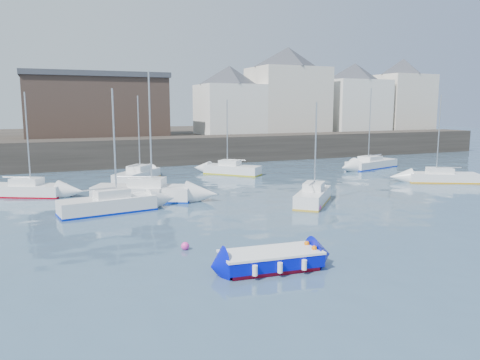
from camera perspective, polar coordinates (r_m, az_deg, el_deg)
name	(u,v)px	position (r m, az deg, el deg)	size (l,w,h in m)	color
water	(344,251)	(21.86, 12.52, -8.42)	(220.00, 220.00, 0.00)	#2D4760
quay_wall	(160,151)	(53.57, -9.67, 3.52)	(90.00, 5.00, 3.00)	#28231E
land_strip	(132,141)	(71.16, -13.05, 4.65)	(90.00, 32.00, 2.80)	#28231E
bldg_east_a	(288,90)	(67.21, 5.82, 10.92)	(13.36, 13.36, 11.80)	beige
bldg_east_b	(354,97)	(72.70, 13.74, 9.82)	(11.88, 11.88, 9.95)	white
bldg_east_c	(402,94)	(78.40, 19.12, 9.87)	(11.14, 11.14, 10.95)	beige
bldg_east_d	(229,100)	(62.88, -1.29, 9.78)	(11.14, 11.14, 8.95)	white
warehouse	(95,105)	(60.24, -17.23, 8.72)	(16.40, 10.40, 7.60)	#3D2D26
blue_dinghy	(271,259)	(18.92, 3.77, -9.61)	(4.15, 2.26, 0.77)	maroon
sailboat_a	(108,204)	(29.79, -15.78, -2.85)	(6.00, 2.73, 7.52)	white
sailboat_b	(143,192)	(33.11, -11.73, -1.46)	(7.03, 5.11, 8.76)	white
sailboat_c	(313,196)	(31.63, 8.89, -1.97)	(4.64, 4.88, 6.72)	white
sailboat_d	(442,177)	(43.85, 23.45, 0.35)	(6.02, 4.34, 7.42)	white
sailboat_e	(24,190)	(37.33, -24.84, -1.07)	(6.00, 4.34, 7.46)	white
sailboat_f	(232,169)	(44.79, -0.97, 1.32)	(4.97, 5.20, 7.09)	white
sailboat_g	(371,164)	(51.35, 15.73, 1.93)	(6.89, 3.96, 8.31)	white
sailboat_h	(137,175)	(42.07, -12.41, 0.59)	(4.99, 5.64, 7.38)	white
buoy_near	(185,250)	(21.65, -6.69, -8.43)	(0.37, 0.37, 0.37)	#F835A9
buoy_mid	(318,211)	(29.70, 9.44, -3.71)	(0.45, 0.45, 0.45)	#F835A9
buoy_far	(144,189)	(37.63, -11.57, -1.10)	(0.36, 0.36, 0.36)	#F835A9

